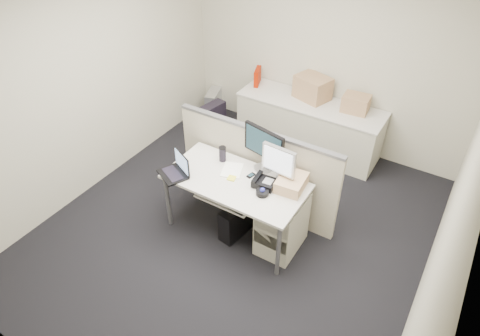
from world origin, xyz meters
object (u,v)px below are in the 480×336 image
Objects in this scene: desk at (236,185)px; desk_phone at (264,183)px; monitor_main at (264,150)px; laptop at (172,166)px.

desk_phone is (0.30, 0.08, 0.10)m from desk.
laptop is (-0.77, -0.60, -0.13)m from monitor_main.
desk_phone is at bearing -45.65° from monitor_main.
monitor_main reaches higher than desk_phone.
monitor_main is at bearing 63.96° from laptop.
desk_phone is (0.15, -0.24, -0.22)m from monitor_main.
laptop reaches higher than desk.
monitor_main is at bearing 64.89° from desk.
desk is at bearing -102.77° from monitor_main.
desk is 0.48m from monitor_main.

